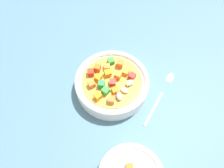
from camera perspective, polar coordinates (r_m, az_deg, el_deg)
ground_plane at (r=62.08cm, az=0.00°, el=-1.49°), size 140.00×140.00×2.00cm
soup_bowl_main at (r=58.98cm, az=-0.01°, el=0.18°), size 20.14×20.14×5.92cm
spoon at (r=62.19cm, az=13.51°, el=-1.47°), size 2.74×18.77×0.89cm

